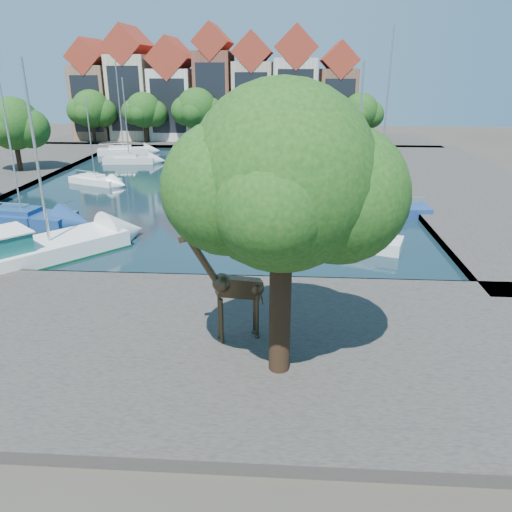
% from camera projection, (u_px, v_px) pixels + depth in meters
% --- Properties ---
extents(ground, '(160.00, 160.00, 0.00)m').
position_uv_depth(ground, '(150.00, 281.00, 28.19)').
color(ground, '#38332B').
rests_on(ground, ground).
extents(water_basin, '(38.00, 50.00, 0.08)m').
position_uv_depth(water_basin, '(212.00, 185.00, 50.55)').
color(water_basin, black).
rests_on(water_basin, ground).
extents(near_quay, '(50.00, 14.00, 0.50)m').
position_uv_depth(near_quay, '(107.00, 340.00, 21.57)').
color(near_quay, '#43403A').
rests_on(near_quay, ground).
extents(far_quay, '(60.00, 16.00, 0.50)m').
position_uv_depth(far_quay, '(241.00, 140.00, 80.32)').
color(far_quay, '#43403A').
rests_on(far_quay, ground).
extents(right_quay, '(14.00, 52.00, 0.50)m').
position_uv_depth(right_quay, '(464.00, 187.00, 48.98)').
color(right_quay, '#43403A').
rests_on(right_quay, ground).
extents(plane_tree, '(8.32, 6.40, 10.62)m').
position_uv_depth(plane_tree, '(286.00, 184.00, 16.60)').
color(plane_tree, '#332114').
rests_on(plane_tree, near_quay).
extents(townhouse_west_end, '(5.44, 9.18, 14.93)m').
position_uv_depth(townhouse_west_end, '(96.00, 93.00, 79.15)').
color(townhouse_west_end, '#846348').
rests_on(townhouse_west_end, far_quay).
extents(townhouse_west_mid, '(5.94, 9.18, 16.79)m').
position_uv_depth(townhouse_west_mid, '(133.00, 87.00, 78.48)').
color(townhouse_west_mid, beige).
rests_on(townhouse_west_mid, far_quay).
extents(townhouse_west_inner, '(6.43, 9.18, 15.15)m').
position_uv_depth(townhouse_west_inner, '(174.00, 93.00, 78.41)').
color(townhouse_west_inner, silver).
rests_on(townhouse_west_inner, far_quay).
extents(townhouse_center, '(5.44, 9.18, 16.93)m').
position_uv_depth(townhouse_center, '(215.00, 87.00, 77.65)').
color(townhouse_center, brown).
rests_on(townhouse_center, far_quay).
extents(townhouse_east_inner, '(5.94, 9.18, 15.79)m').
position_uv_depth(townhouse_east_inner, '(253.00, 91.00, 77.52)').
color(townhouse_east_inner, tan).
rests_on(townhouse_east_inner, far_quay).
extents(townhouse_east_mid, '(6.43, 9.18, 16.65)m').
position_uv_depth(townhouse_east_mid, '(295.00, 89.00, 77.00)').
color(townhouse_east_mid, beige).
rests_on(townhouse_east_mid, far_quay).
extents(townhouse_east_end, '(5.44, 9.18, 14.43)m').
position_uv_depth(townhouse_east_end, '(337.00, 96.00, 76.97)').
color(townhouse_east_end, brown).
rests_on(townhouse_east_end, far_quay).
extents(far_tree_far_west, '(7.28, 5.60, 7.68)m').
position_uv_depth(far_tree_far_west, '(92.00, 110.00, 74.73)').
color(far_tree_far_west, '#332114').
rests_on(far_tree_far_west, far_quay).
extents(far_tree_west, '(6.76, 5.20, 7.36)m').
position_uv_depth(far_tree_west, '(144.00, 111.00, 74.29)').
color(far_tree_west, '#332114').
rests_on(far_tree_west, far_quay).
extents(far_tree_mid_west, '(7.80, 6.00, 8.00)m').
position_uv_depth(far_tree_mid_west, '(197.00, 110.00, 73.74)').
color(far_tree_mid_west, '#332114').
rests_on(far_tree_mid_west, far_quay).
extents(far_tree_mid_east, '(7.02, 5.40, 7.52)m').
position_uv_depth(far_tree_mid_east, '(251.00, 111.00, 73.32)').
color(far_tree_mid_east, '#332114').
rests_on(far_tree_mid_east, far_quay).
extents(far_tree_east, '(7.54, 5.80, 7.84)m').
position_uv_depth(far_tree_east, '(306.00, 111.00, 72.80)').
color(far_tree_east, '#332114').
rests_on(far_tree_east, far_quay).
extents(far_tree_far_east, '(6.76, 5.20, 7.36)m').
position_uv_depth(far_tree_far_east, '(361.00, 112.00, 72.38)').
color(far_tree_far_east, '#332114').
rests_on(far_tree_far_east, far_quay).
extents(side_tree_left_far, '(7.28, 5.60, 7.88)m').
position_uv_depth(side_tree_left_far, '(14.00, 125.00, 53.68)').
color(side_tree_left_far, '#332114').
rests_on(side_tree_left_far, left_quay).
extents(giraffe_statue, '(3.29, 1.43, 4.82)m').
position_uv_depth(giraffe_statue, '(233.00, 287.00, 20.43)').
color(giraffe_statue, '#3A2D1D').
rests_on(giraffe_statue, near_quay).
extents(motorsailer, '(10.64, 11.35, 11.75)m').
position_uv_depth(motorsailer, '(20.00, 251.00, 29.91)').
color(motorsailer, white).
rests_on(motorsailer, water_basin).
extents(sailboat_left_b, '(8.32, 3.97, 11.92)m').
position_uv_depth(sailboat_left_b, '(22.00, 215.00, 38.20)').
color(sailboat_left_b, navy).
rests_on(sailboat_left_b, water_basin).
extents(sailboat_left_c, '(5.81, 3.94, 8.56)m').
position_uv_depth(sailboat_left_c, '(95.00, 179.00, 50.93)').
color(sailboat_left_c, white).
rests_on(sailboat_left_c, water_basin).
extents(sailboat_left_d, '(6.33, 2.73, 10.06)m').
position_uv_depth(sailboat_left_d, '(129.00, 158.00, 61.81)').
color(sailboat_left_d, beige).
rests_on(sailboat_left_d, water_basin).
extents(sailboat_left_e, '(7.23, 4.32, 12.15)m').
position_uv_depth(sailboat_left_e, '(124.00, 150.00, 68.16)').
color(sailboat_left_e, silver).
rests_on(sailboat_left_e, water_basin).
extents(sailboat_right_a, '(6.94, 4.26, 11.59)m').
position_uv_depth(sailboat_right_a, '(351.00, 237.00, 33.18)').
color(sailboat_right_a, silver).
rests_on(sailboat_right_a, water_basin).
extents(sailboat_right_b, '(8.20, 3.14, 14.02)m').
position_uv_depth(sailboat_right_b, '(378.00, 207.00, 40.31)').
color(sailboat_right_b, navy).
rests_on(sailboat_right_b, water_basin).
extents(sailboat_right_c, '(5.94, 2.95, 8.54)m').
position_uv_depth(sailboat_right_c, '(325.00, 164.00, 58.77)').
color(sailboat_right_c, white).
rests_on(sailboat_right_c, water_basin).
extents(sailboat_right_d, '(5.56, 3.57, 8.03)m').
position_uv_depth(sailboat_right_d, '(323.00, 159.00, 61.95)').
color(sailboat_right_d, white).
rests_on(sailboat_right_d, water_basin).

